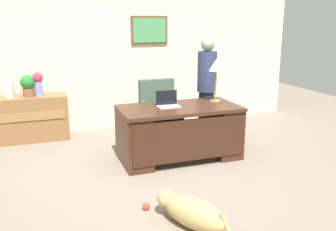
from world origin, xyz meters
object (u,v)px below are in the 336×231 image
at_px(vase_with_flowers, 38,83).
at_px(dog_lying, 191,212).
at_px(armchair, 160,114).
at_px(vase_empty, 10,91).
at_px(desk, 180,131).
at_px(desk_lamp, 216,68).
at_px(person_standing, 207,87).
at_px(potted_plant, 28,85).
at_px(credenza, 27,119).
at_px(laptop, 168,103).
at_px(dog_toy_ball, 146,206).

bearing_deg(vase_with_flowers, dog_lying, -69.20).
distance_m(armchair, vase_empty, 2.49).
height_order(armchair, vase_empty, armchair).
bearing_deg(vase_with_flowers, desk, -41.64).
bearing_deg(vase_with_flowers, vase_empty, 180.00).
height_order(desk, vase_empty, vase_empty).
bearing_deg(vase_with_flowers, desk_lamp, -31.37).
height_order(person_standing, vase_with_flowers, person_standing).
distance_m(dog_lying, potted_plant, 3.84).
bearing_deg(vase_empty, person_standing, -16.21).
distance_m(vase_empty, potted_plant, 0.30).
bearing_deg(dog_lying, desk, 72.06).
relative_size(dog_lying, desk_lamp, 1.27).
height_order(credenza, dog_lying, credenza).
xyz_separation_m(laptop, vase_empty, (-2.18, 1.59, 0.03)).
xyz_separation_m(vase_with_flowers, vase_empty, (-0.45, 0.00, -0.11)).
height_order(credenza, vase_empty, vase_empty).
xyz_separation_m(desk, vase_empty, (-2.34, 1.68, 0.45)).
bearing_deg(person_standing, dog_toy_ball, -129.13).
bearing_deg(person_standing, desk_lamp, -103.74).
height_order(person_standing, dog_toy_ball, person_standing).
relative_size(armchair, potted_plant, 2.87).
bearing_deg(vase_with_flowers, person_standing, -18.78).
relative_size(laptop, desk_lamp, 0.49).
bearing_deg(vase_with_flowers, credenza, -179.64).
xyz_separation_m(armchair, dog_lying, (-0.56, -2.65, -0.32)).
relative_size(vase_empty, dog_toy_ball, 2.74).
relative_size(laptop, vase_empty, 1.44).
distance_m(armchair, potted_plant, 2.24).
bearing_deg(dog_toy_ball, dog_lying, -54.25).
distance_m(dog_lying, desk_lamp, 2.54).
bearing_deg(dog_lying, armchair, 78.06).
bearing_deg(dog_lying, potted_plant, 113.12).
distance_m(laptop, potted_plant, 2.47).
relative_size(armchair, dog_toy_ball, 12.81).
xyz_separation_m(armchair, vase_empty, (-2.32, 0.80, 0.40)).
bearing_deg(potted_plant, armchair, -21.36).
xyz_separation_m(desk, armchair, (-0.01, 0.88, 0.05)).
bearing_deg(desk, credenza, 141.50).
bearing_deg(laptop, potted_plant, 140.06).
bearing_deg(dog_lying, desk_lamp, 57.74).
xyz_separation_m(armchair, desk_lamp, (0.65, -0.74, 0.83)).
height_order(credenza, vase_with_flowers, vase_with_flowers).
bearing_deg(desk_lamp, dog_lying, -122.26).
distance_m(person_standing, dog_lying, 2.98).
height_order(laptop, dog_toy_ball, laptop).
bearing_deg(dog_toy_ball, vase_with_flowers, 108.14).
bearing_deg(desk, dog_lying, -107.94).
height_order(desk_lamp, vase_empty, desk_lamp).
distance_m(credenza, potted_plant, 0.58).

